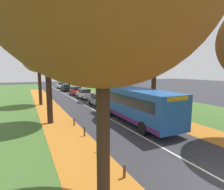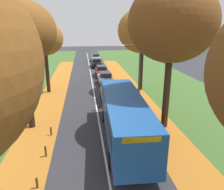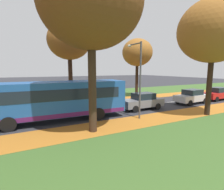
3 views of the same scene
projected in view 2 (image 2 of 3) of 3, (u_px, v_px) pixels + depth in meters
name	position (u px, v px, depth m)	size (l,w,h in m)	color
grass_verge_left	(10.00, 98.00, 23.94)	(12.00, 90.00, 0.01)	#3D6028
leaf_litter_left	(45.00, 117.00, 18.84)	(2.80, 60.00, 0.00)	#B26B23
grass_verge_right	(171.00, 91.00, 26.21)	(12.00, 90.00, 0.01)	#3D6028
leaf_litter_right	(148.00, 112.00, 19.97)	(2.80, 60.00, 0.00)	#B26B23
road_centre_line	(94.00, 94.00, 25.07)	(0.12, 80.00, 0.01)	silver
tree_left_near	(21.00, 32.00, 14.92)	(4.87, 4.87, 9.35)	black
tree_left_mid	(44.00, 39.00, 24.08)	(4.17, 4.17, 8.08)	black
tree_right_near	(172.00, 23.00, 14.81)	(6.08, 6.08, 10.50)	#382619
tree_right_mid	(143.00, 31.00, 24.82)	(5.70, 5.70, 9.56)	black
bollard_third	(37.00, 183.00, 10.58)	(0.12, 0.12, 0.58)	#4C3823
bollard_fourth	(46.00, 151.00, 13.12)	(0.12, 0.12, 0.70)	#4C3823
bollard_fifth	(51.00, 131.00, 15.67)	(0.12, 0.12, 0.64)	#4C3823
streetlamp_right	(136.00, 69.00, 19.99)	(1.89, 0.28, 6.00)	#47474C
bus	(124.00, 116.00, 14.78)	(2.93, 10.48, 2.98)	#1E5199
car_grey_lead	(109.00, 93.00, 22.68)	(1.85, 4.24, 1.62)	slate
car_silver_following	(105.00, 78.00, 29.12)	(1.92, 4.27, 1.62)	#B7BABF
car_red_third_in_line	(102.00, 71.00, 33.74)	(1.80, 4.21, 1.62)	#B21919
car_black_fourth_in_line	(97.00, 63.00, 41.08)	(1.85, 4.23, 1.62)	black
car_white_trailing	(96.00, 57.00, 47.81)	(1.84, 4.23, 1.62)	silver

